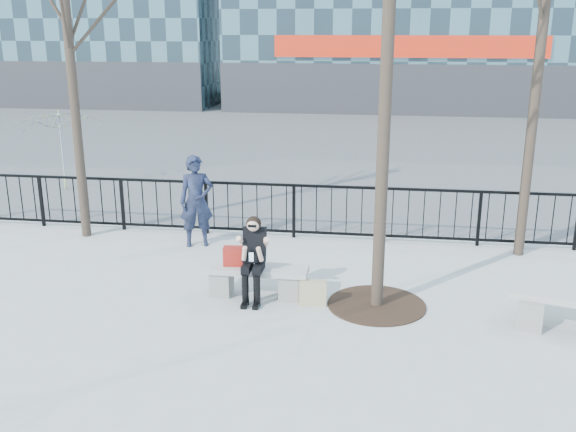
# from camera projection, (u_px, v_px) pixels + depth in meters

# --- Properties ---
(ground) EXTENTS (120.00, 120.00, 0.00)m
(ground) POSITION_uv_depth(u_px,v_px,m) (256.00, 296.00, 10.16)
(ground) COLOR #9E9E99
(ground) RESTS_ON ground
(street_surface) EXTENTS (60.00, 23.00, 0.01)m
(street_surface) POSITION_uv_depth(u_px,v_px,m) (331.00, 138.00, 24.39)
(street_surface) COLOR #474747
(street_surface) RESTS_ON ground
(railing) EXTENTS (14.00, 0.06, 1.10)m
(railing) POSITION_uv_depth(u_px,v_px,m) (284.00, 210.00, 12.85)
(railing) COLOR black
(railing) RESTS_ON ground
(tree_grate) EXTENTS (1.50, 1.50, 0.02)m
(tree_grate) POSITION_uv_depth(u_px,v_px,m) (377.00, 305.00, 9.80)
(tree_grate) COLOR black
(tree_grate) RESTS_ON ground
(bench_main) EXTENTS (1.65, 0.46, 0.49)m
(bench_main) POSITION_uv_depth(u_px,v_px,m) (256.00, 278.00, 10.07)
(bench_main) COLOR slate
(bench_main) RESTS_ON ground
(bench_second) EXTENTS (1.73, 0.48, 0.51)m
(bench_second) POSITION_uv_depth(u_px,v_px,m) (575.00, 309.00, 8.93)
(bench_second) COLOR slate
(bench_second) RESTS_ON ground
(seated_woman) EXTENTS (0.50, 0.64, 1.34)m
(seated_woman) POSITION_uv_depth(u_px,v_px,m) (253.00, 259.00, 9.82)
(seated_woman) COLOR black
(seated_woman) RESTS_ON ground
(handbag) EXTENTS (0.38, 0.20, 0.30)m
(handbag) POSITION_uv_depth(u_px,v_px,m) (235.00, 256.00, 10.04)
(handbag) COLOR maroon
(handbag) RESTS_ON bench_main
(shopping_bag) EXTENTS (0.42, 0.18, 0.39)m
(shopping_bag) POSITION_uv_depth(u_px,v_px,m) (313.00, 293.00, 9.77)
(shopping_bag) COLOR #BFB387
(shopping_bag) RESTS_ON ground
(standing_man) EXTENTS (0.76, 0.63, 1.77)m
(standing_man) POSITION_uv_depth(u_px,v_px,m) (196.00, 201.00, 12.26)
(standing_man) COLOR black
(standing_man) RESTS_ON ground
(vendor_umbrella) EXTENTS (2.69, 2.72, 2.08)m
(vendor_umbrella) POSITION_uv_depth(u_px,v_px,m) (61.00, 150.00, 16.45)
(vendor_umbrella) COLOR #FCFC38
(vendor_umbrella) RESTS_ON ground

